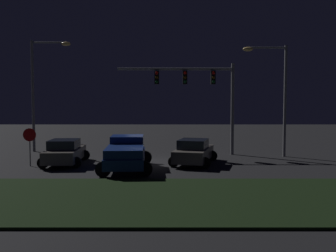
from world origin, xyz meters
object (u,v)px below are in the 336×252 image
at_px(pickup_truck, 126,152).
at_px(car_sedan_far, 65,152).
at_px(car_sedan, 194,152).
at_px(traffic_signal_gantry, 199,86).
at_px(street_lamp_right, 276,86).
at_px(stop_sign, 30,140).
at_px(street_lamp_left, 41,82).

xyz_separation_m(pickup_truck, car_sedan_far, (-3.91, 1.78, -0.26)).
xyz_separation_m(car_sedan, car_sedan_far, (-7.80, -0.15, 0.00)).
relative_size(traffic_signal_gantry, street_lamp_right, 1.09).
xyz_separation_m(car_sedan_far, traffic_signal_gantry, (8.39, 4.24, 4.16)).
bearing_deg(stop_sign, street_lamp_left, 103.01).
bearing_deg(car_sedan, street_lamp_left, 77.38).
distance_m(car_sedan, traffic_signal_gantry, 5.87).
relative_size(pickup_truck, traffic_signal_gantry, 0.66).
bearing_deg(pickup_truck, car_sedan_far, 62.52).
bearing_deg(street_lamp_left, pickup_truck, -46.52).
distance_m(traffic_signal_gantry, stop_sign, 11.86).
xyz_separation_m(car_sedan, street_lamp_right, (5.79, 3.06, 4.13)).
relative_size(traffic_signal_gantry, stop_sign, 3.73).
height_order(car_sedan_far, street_lamp_left, street_lamp_left).
distance_m(car_sedan, street_lamp_left, 13.36).
bearing_deg(traffic_signal_gantry, street_lamp_left, 171.99).
height_order(car_sedan, stop_sign, stop_sign).
xyz_separation_m(street_lamp_left, stop_sign, (1.54, -6.65, -3.73)).
distance_m(pickup_truck, traffic_signal_gantry, 8.46).
distance_m(traffic_signal_gantry, street_lamp_right, 5.30).
bearing_deg(street_lamp_right, traffic_signal_gantry, 168.77).
bearing_deg(car_sedan_far, pickup_truck, -117.61).
bearing_deg(car_sedan, car_sedan_far, 105.69).
bearing_deg(street_lamp_left, stop_sign, -76.99).
xyz_separation_m(pickup_truck, street_lamp_right, (9.68, 4.99, 3.87)).
height_order(pickup_truck, car_sedan_far, pickup_truck).
xyz_separation_m(traffic_signal_gantry, stop_sign, (-10.22, -5.00, -3.34)).
bearing_deg(pickup_truck, traffic_signal_gantry, -39.59).
height_order(pickup_truck, street_lamp_left, street_lamp_left).
distance_m(pickup_truck, stop_sign, 5.86).
bearing_deg(street_lamp_right, car_sedan_far, -166.72).
bearing_deg(car_sedan, traffic_signal_gantry, 6.36).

